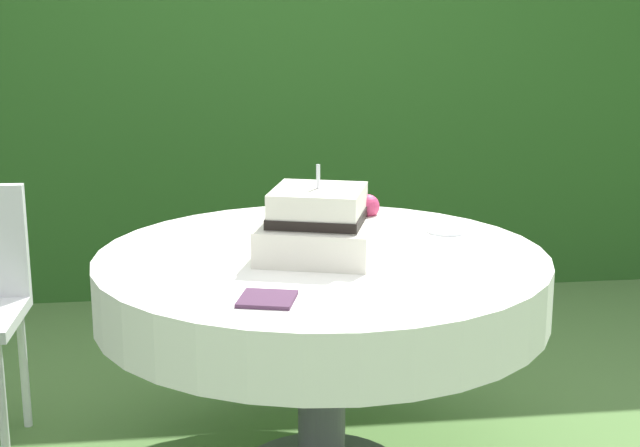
{
  "coord_description": "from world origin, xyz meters",
  "views": [
    {
      "loc": [
        -0.37,
        -2.78,
        1.54
      ],
      "look_at": [
        -0.01,
        -0.01,
        0.85
      ],
      "focal_mm": 53.38,
      "sensor_mm": 36.0,
      "label": 1
    }
  ],
  "objects_px": {
    "serving_plate_near": "(309,214)",
    "napkin_stack": "(267,299)",
    "cake_table": "(322,287)",
    "serving_plate_left": "(447,230)",
    "serving_plate_far": "(314,222)",
    "wedding_cake": "(319,225)"
  },
  "relations": [
    {
      "from": "serving_plate_left",
      "to": "wedding_cake",
      "type": "bearing_deg",
      "value": -152.59
    },
    {
      "from": "serving_plate_far",
      "to": "serving_plate_left",
      "type": "relative_size",
      "value": 0.8
    },
    {
      "from": "cake_table",
      "to": "serving_plate_left",
      "type": "xyz_separation_m",
      "value": [
        0.45,
        0.22,
        0.11
      ]
    },
    {
      "from": "serving_plate_near",
      "to": "napkin_stack",
      "type": "distance_m",
      "value": 0.97
    },
    {
      "from": "cake_table",
      "to": "serving_plate_far",
      "type": "height_order",
      "value": "serving_plate_far"
    },
    {
      "from": "serving_plate_near",
      "to": "serving_plate_left",
      "type": "distance_m",
      "value": 0.52
    },
    {
      "from": "serving_plate_far",
      "to": "serving_plate_left",
      "type": "xyz_separation_m",
      "value": [
        0.43,
        -0.17,
        0.0
      ]
    },
    {
      "from": "serving_plate_near",
      "to": "napkin_stack",
      "type": "bearing_deg",
      "value": -103.17
    },
    {
      "from": "serving_plate_left",
      "to": "serving_plate_far",
      "type": "bearing_deg",
      "value": 158.28
    },
    {
      "from": "serving_plate_far",
      "to": "napkin_stack",
      "type": "bearing_deg",
      "value": -105.38
    },
    {
      "from": "napkin_stack",
      "to": "serving_plate_near",
      "type": "bearing_deg",
      "value": 76.83
    },
    {
      "from": "cake_table",
      "to": "napkin_stack",
      "type": "bearing_deg",
      "value": -114.97
    },
    {
      "from": "serving_plate_near",
      "to": "serving_plate_far",
      "type": "bearing_deg",
      "value": -88.59
    },
    {
      "from": "wedding_cake",
      "to": "serving_plate_near",
      "type": "relative_size",
      "value": 3.68
    },
    {
      "from": "serving_plate_left",
      "to": "napkin_stack",
      "type": "height_order",
      "value": "serving_plate_left"
    },
    {
      "from": "napkin_stack",
      "to": "serving_plate_left",
      "type": "bearing_deg",
      "value": 44.87
    },
    {
      "from": "wedding_cake",
      "to": "serving_plate_far",
      "type": "distance_m",
      "value": 0.42
    },
    {
      "from": "cake_table",
      "to": "serving_plate_far",
      "type": "xyz_separation_m",
      "value": [
        0.02,
        0.39,
        0.11
      ]
    },
    {
      "from": "serving_plate_far",
      "to": "serving_plate_left",
      "type": "bearing_deg",
      "value": -21.72
    },
    {
      "from": "wedding_cake",
      "to": "serving_plate_left",
      "type": "bearing_deg",
      "value": 27.41
    },
    {
      "from": "cake_table",
      "to": "serving_plate_near",
      "type": "distance_m",
      "value": 0.53
    },
    {
      "from": "serving_plate_near",
      "to": "cake_table",
      "type": "bearing_deg",
      "value": -92.4
    }
  ]
}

